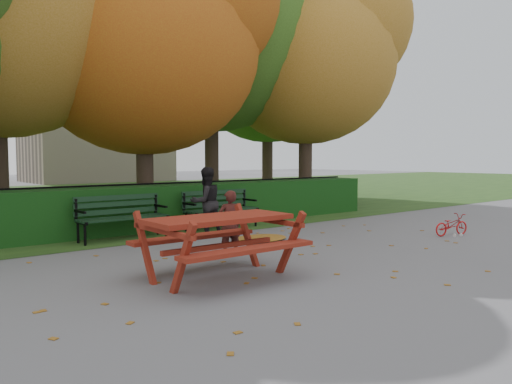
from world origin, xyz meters
TOP-DOWN VIEW (x-y plane):
  - ground at (0.00, 0.00)m, footprint 90.00×90.00m
  - grass_strip at (0.00, 14.00)m, footprint 90.00×90.00m
  - building_right at (8.00, 28.00)m, footprint 9.00×6.00m
  - hedge at (0.00, 4.50)m, footprint 13.00×0.90m
  - iron_fence at (0.00, 5.30)m, footprint 14.00×0.04m
  - tree_c at (0.83, 5.96)m, footprint 6.30×6.00m
  - tree_d at (3.88, 7.23)m, footprint 7.14×6.80m
  - tree_e at (6.52, 5.77)m, footprint 6.09×5.80m
  - tree_g at (8.33, 9.76)m, footprint 6.30×6.00m
  - bench_left at (-1.30, 3.70)m, footprint 1.80×0.57m
  - bench_right at (1.10, 3.70)m, footprint 1.80×0.57m
  - picnic_table at (-1.65, -0.18)m, footprint 2.00×1.62m
  - leaf_pile at (0.74, 1.83)m, footprint 1.44×1.23m
  - leaf_scatter at (0.00, 0.30)m, footprint 9.00×5.70m
  - child at (-0.64, 0.96)m, footprint 0.46×0.38m
  - adult at (0.19, 2.90)m, footprint 0.72×0.57m
  - bicycle at (4.23, -0.27)m, footprint 0.92×0.51m

SIDE VIEW (x-z plane):
  - ground at x=0.00m, z-range 0.00..0.00m
  - grass_strip at x=0.00m, z-range 0.01..0.01m
  - leaf_scatter at x=0.00m, z-range 0.00..0.01m
  - leaf_pile at x=0.74m, z-range 0.00..0.08m
  - bicycle at x=4.23m, z-range 0.00..0.46m
  - hedge at x=0.00m, z-range 0.00..1.00m
  - bench_left at x=-1.30m, z-range 0.08..0.96m
  - bench_right at x=1.10m, z-range 0.08..0.96m
  - iron_fence at x=0.00m, z-range 0.03..1.05m
  - child at x=-0.64m, z-range 0.00..1.10m
  - picnic_table at x=-1.65m, z-range 0.18..1.14m
  - adult at x=0.19m, z-range 0.00..1.44m
  - tree_c at x=0.83m, z-range 0.82..8.82m
  - tree_e at x=6.52m, z-range 1.01..9.16m
  - tree_g at x=8.33m, z-range 1.10..9.65m
  - tree_d at x=3.88m, z-range 1.19..10.77m
  - building_right at x=8.00m, z-range 0.00..12.00m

